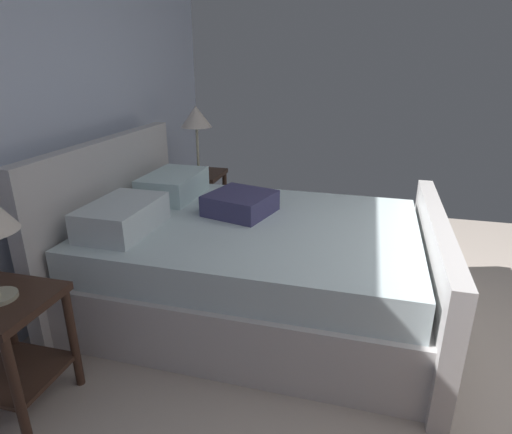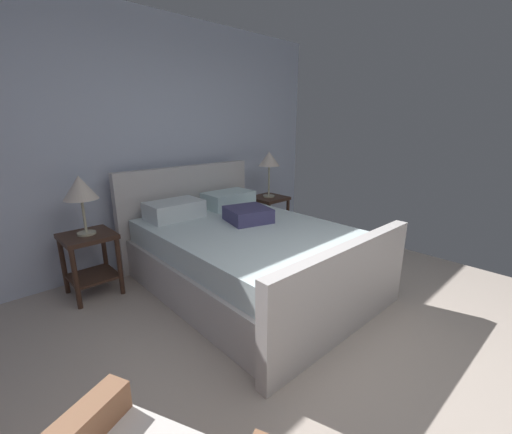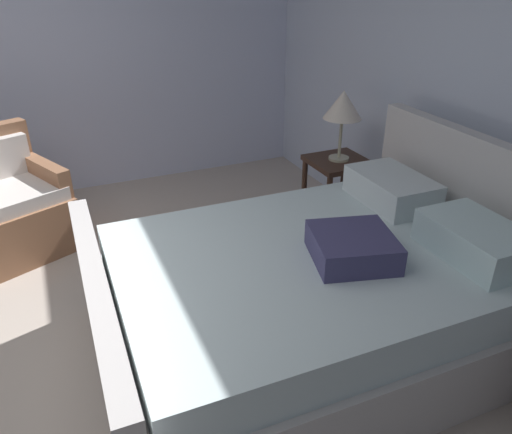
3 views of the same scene
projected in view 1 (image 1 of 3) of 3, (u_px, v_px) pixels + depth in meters
The scene contains 5 objects.
wall_back at pixel (20, 105), 2.51m from camera, with size 5.14×0.12×2.72m, color silver.
bed at pixel (250, 259), 2.89m from camera, with size 1.74×2.31×1.10m.
nightstand_right at pixel (200, 192), 4.11m from camera, with size 0.44×0.44×0.60m.
table_lamp_right at pixel (196, 119), 3.87m from camera, with size 0.28×0.28×0.61m.
nightstand_left at pixel (8, 335), 2.01m from camera, with size 0.44×0.44×0.60m.
Camera 1 is at (-2.16, 1.07, 1.63)m, focal length 30.05 mm.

